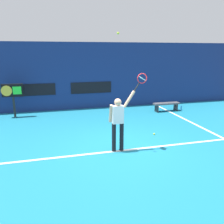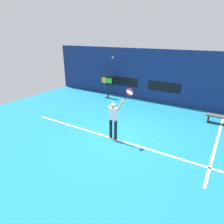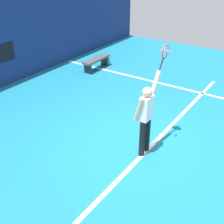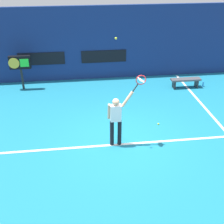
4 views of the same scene
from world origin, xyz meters
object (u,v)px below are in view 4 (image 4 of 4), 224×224
Objects in this scene: tennis_ball at (116,38)px; scoreboard_clock at (20,64)px; water_bottle at (203,84)px; spare_ball at (158,124)px; tennis_racket at (140,81)px; tennis_player at (116,118)px; court_bench at (186,81)px.

scoreboard_clock is (-3.62, 5.11, -2.32)m from tennis_ball.
spare_ball is (-3.04, -3.20, -0.09)m from water_bottle.
tennis_racket reaches higher than spare_ball.
tennis_player is 1.43m from tennis_racket.
tennis_racket is at bearing -49.36° from scoreboard_clock.
scoreboard_clock reaches higher than water_bottle.
tennis_ball reaches higher than court_bench.
tennis_player is 1.21× the size of scoreboard_clock.
scoreboard_clock is 7.63m from court_bench.
tennis_racket is at bearing -126.50° from court_bench.
spare_ball is (-2.15, -3.20, -0.30)m from court_bench.
water_bottle is at bearing 0.00° from court_bench.
spare_ball is (1.01, 1.08, -2.21)m from tennis_racket.
scoreboard_clock is at bearing 174.52° from water_bottle.
tennis_player is 28.25× the size of spare_ball.
court_bench is at bearing -6.12° from scoreboard_clock.
court_bench is at bearing 53.50° from tennis_racket.
tennis_player is 2.27m from spare_ball.
tennis_racket is 0.43× the size of court_bench.
tennis_player is at bearing -138.20° from water_bottle.
scoreboard_clock is at bearing 143.32° from spare_ball.
tennis_ball is at bearing -54.71° from scoreboard_clock.
spare_ball is at bearing -36.68° from scoreboard_clock.
tennis_ball is 0.05× the size of court_bench.
tennis_ball reaches higher than water_bottle.
court_bench reaches higher than water_bottle.
water_bottle is at bearing 41.80° from tennis_player.
tennis_ball is 7.30m from water_bottle.
tennis_racket is 8.82× the size of tennis_ball.
tennis_ball is at bearing -138.15° from water_bottle.
court_bench is at bearing 47.66° from tennis_player.
court_bench is 20.59× the size of spare_ball.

